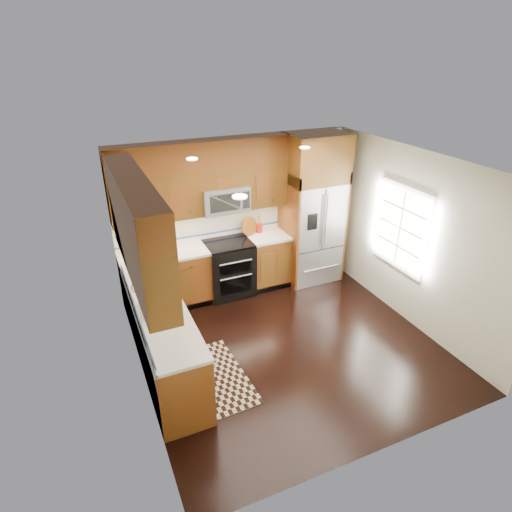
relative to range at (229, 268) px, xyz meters
name	(u,v)px	position (x,y,z in m)	size (l,w,h in m)	color
ground	(287,344)	(0.25, -1.67, -0.47)	(4.00, 4.00, 0.00)	black
wall_back	(235,214)	(0.25, 0.33, 0.83)	(4.00, 0.02, 2.60)	silver
wall_left	(134,296)	(-1.75, -1.67, 0.83)	(0.02, 4.00, 2.60)	silver
wall_right	(410,238)	(2.25, -1.67, 0.83)	(0.02, 4.00, 2.60)	silver
window	(401,228)	(2.23, -1.47, 0.93)	(0.04, 1.10, 1.30)	white
base_cabinets	(185,305)	(-0.98, -0.77, -0.02)	(2.85, 3.00, 0.90)	brown
countertop	(190,271)	(-0.84, -0.65, 0.45)	(2.86, 3.01, 0.04)	silver
upper_cabinets	(178,197)	(-0.90, -0.58, 1.56)	(2.85, 3.00, 1.15)	brown
range	(229,268)	(0.00, 0.00, 0.00)	(0.76, 0.67, 0.95)	black
microwave	(224,199)	(0.00, 0.13, 1.19)	(0.76, 0.40, 0.42)	#B2B2B7
refrigerator	(313,210)	(1.55, -0.04, 0.83)	(0.98, 0.75, 2.60)	#B2B2B7
sink_faucet	(156,304)	(-1.48, -1.44, 0.52)	(0.54, 0.44, 0.37)	#B2B2B7
rug	(213,378)	(-0.95, -1.92, -0.46)	(0.81, 1.34, 0.01)	black
knife_block	(160,243)	(-1.07, 0.23, 0.57)	(0.13, 0.15, 0.25)	tan
utensil_crock	(259,226)	(0.65, 0.21, 0.58)	(0.13, 0.13, 0.33)	#9E1B13
cutting_board	(249,234)	(0.44, 0.16, 0.48)	(0.33, 0.33, 0.02)	brown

